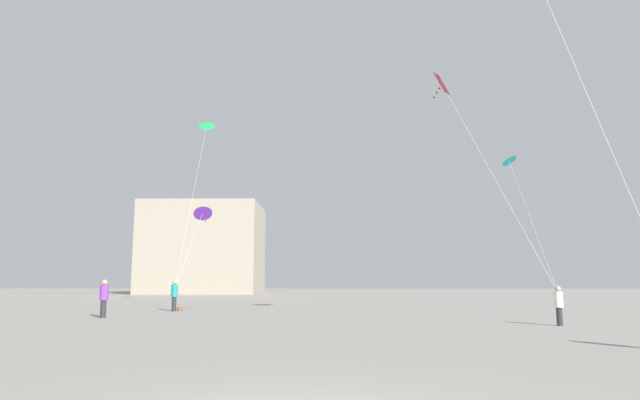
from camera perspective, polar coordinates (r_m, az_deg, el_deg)
name	(u,v)px	position (r m, az deg, el deg)	size (l,w,h in m)	color
person_in_teal	(174,294)	(34.55, -14.82, -9.39)	(0.40, 0.40, 1.84)	#2D2D33
person_in_white	(559,304)	(24.28, 23.46, -9.82)	(0.34, 0.34, 1.57)	#2D2D33
person_in_purple	(104,297)	(29.27, -21.44, -9.30)	(0.40, 0.40, 1.84)	#2D2D33
kite_violet_diamond	(203,213)	(38.63, -12.03, -1.32)	(1.57, 4.83, 5.62)	purple
kite_emerald_diamond	(207,126)	(46.62, -11.65, 7.52)	(1.56, 11.14, 13.76)	green
kite_cyan_diamond	(509,161)	(41.99, 18.97, 3.81)	(4.62, 17.53, 9.52)	#1EB2C6
kite_crimson_delta	(444,86)	(28.44, 12.67, 11.44)	(4.09, 4.65, 10.64)	red
building_left_hall	(205,249)	(87.30, -11.85, -5.00)	(17.33, 15.09, 13.58)	#A39984
handbag_beside_flyer	(180,309)	(34.58, -14.27, -10.88)	(0.32, 0.14, 0.24)	brown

